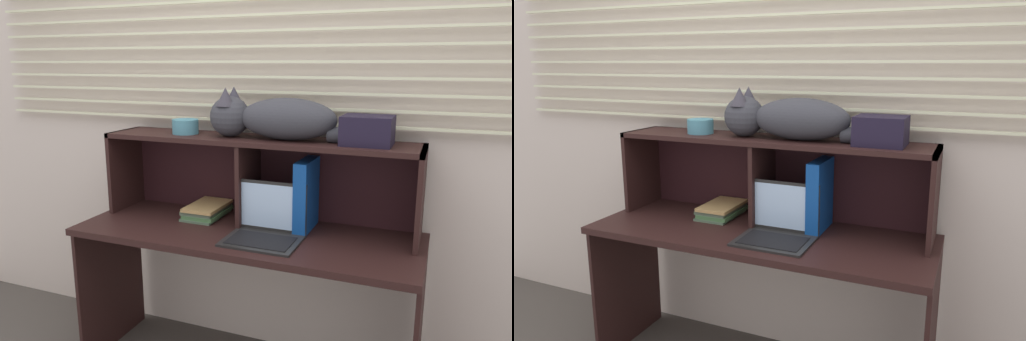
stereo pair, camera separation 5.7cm
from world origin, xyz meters
TOP-DOWN VIEW (x-y plane):
  - back_panel_with_blinds at (0.00, 0.55)m, footprint 4.40×0.08m
  - desk at (0.00, 0.23)m, footprint 1.53×0.55m
  - hutch_shelf_unit at (-0.00, 0.39)m, footprint 1.46×0.28m
  - cat at (0.08, 0.36)m, footprint 0.80×0.19m
  - laptop at (0.12, 0.18)m, footprint 0.31×0.24m
  - binder_upright at (0.24, 0.36)m, footprint 0.06×0.22m
  - book_stack at (-0.26, 0.36)m, footprint 0.17×0.25m
  - small_basket at (-0.36, 0.36)m, footprint 0.12×0.12m
  - storage_box at (0.49, 0.36)m, footprint 0.20×0.18m

SIDE VIEW (x-z plane):
  - desk at x=0.00m, z-range 0.23..0.94m
  - book_stack at x=-0.26m, z-range 0.72..0.78m
  - laptop at x=0.12m, z-range 0.65..0.88m
  - binder_upright at x=0.24m, z-range 0.72..1.04m
  - hutch_shelf_unit at x=0.00m, z-range 0.80..1.20m
  - small_basket at x=-0.36m, z-range 1.12..1.19m
  - storage_box at x=0.49m, z-range 1.12..1.24m
  - cat at x=0.08m, z-range 1.10..1.32m
  - back_panel_with_blinds at x=0.00m, z-range 0.01..2.51m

